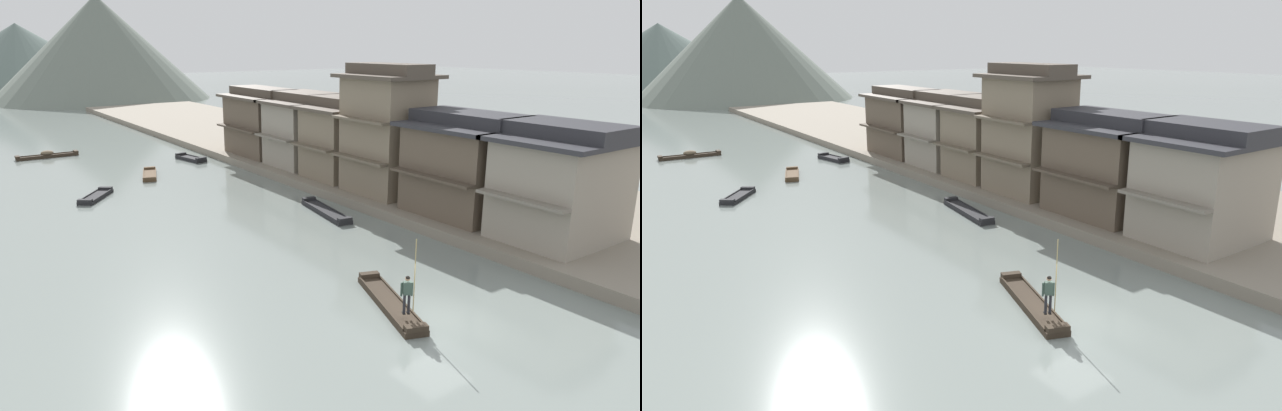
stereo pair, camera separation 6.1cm
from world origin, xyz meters
TOP-DOWN VIEW (x-y plane):
  - ground_plane at (0.00, 0.00)m, footprint 400.00×400.00m
  - riverbank_right at (16.22, 30.00)m, footprint 18.00×110.00m
  - boat_foreground_poled at (-0.56, 1.93)m, footprint 2.88×5.57m
  - boatman_person at (-1.11, 0.38)m, footprint 0.53×0.37m
  - boat_moored_nearest at (-0.49, 31.78)m, footprint 2.42×4.42m
  - boat_moored_second at (-5.84, 45.52)m, footprint 5.59×0.95m
  - boat_moored_third at (5.16, 14.50)m, footprint 1.91×5.69m
  - boat_moored_far at (5.05, 36.29)m, footprint 1.81×3.87m
  - boat_midriver_drifting at (-6.03, 27.07)m, footprint 3.17×3.71m
  - house_waterfront_nearest at (11.31, 2.10)m, footprint 7.12×5.89m
  - house_waterfront_second at (10.99, 8.19)m, footprint 6.47×6.89m
  - house_waterfront_tall at (10.38, 14.74)m, footprint 5.26×6.12m
  - house_waterfront_narrow at (11.19, 20.30)m, footprint 6.87×5.57m
  - house_waterfront_far at (11.25, 25.80)m, footprint 6.98×5.99m
  - house_waterfront_end at (10.76, 32.28)m, footprint 6.01×7.81m
  - hill_far_west at (15.84, 105.41)m, footprint 41.52×41.52m
  - hill_far_centre at (5.44, 134.79)m, footprint 49.44×49.44m

SIDE VIEW (x-z plane):
  - ground_plane at x=0.00m, z-range 0.00..0.00m
  - boat_moored_nearest at x=-0.49m, z-range -0.06..0.32m
  - boat_midriver_drifting at x=-6.03m, z-range -0.06..0.33m
  - boat_moored_third at x=5.16m, z-range -0.08..0.38m
  - boat_foreground_poled at x=-0.56m, z-range -0.08..0.38m
  - boat_moored_far at x=5.05m, z-range -0.08..0.41m
  - boat_moored_second at x=-5.84m, z-range -0.12..0.57m
  - riverbank_right at x=16.22m, z-range 0.00..0.64m
  - boatman_person at x=-1.11m, z-range -0.05..2.99m
  - house_waterfront_end at x=10.76m, z-range 0.57..6.71m
  - house_waterfront_second at x=10.99m, z-range 0.57..6.71m
  - house_waterfront_far at x=11.25m, z-range 0.58..6.72m
  - house_waterfront_nearest at x=11.31m, z-range 0.58..6.72m
  - house_waterfront_narrow at x=11.19m, z-range 0.59..6.73m
  - house_waterfront_tall at x=10.38m, z-range 0.59..9.33m
  - hill_far_centre at x=5.44m, z-range 0.00..15.23m
  - hill_far_west at x=15.84m, z-range 0.00..19.83m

